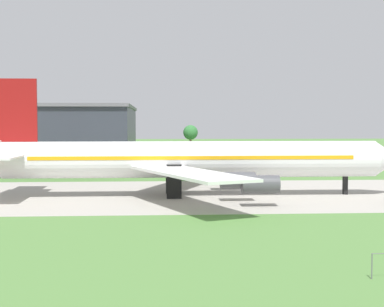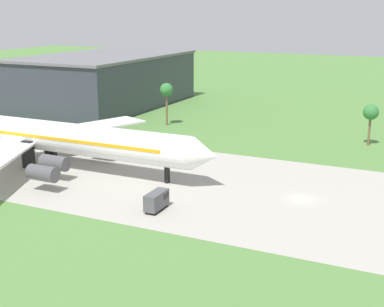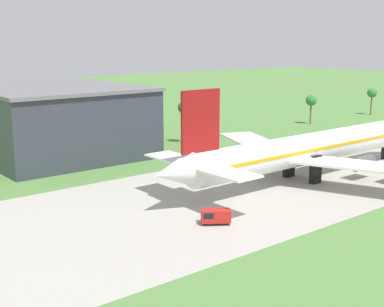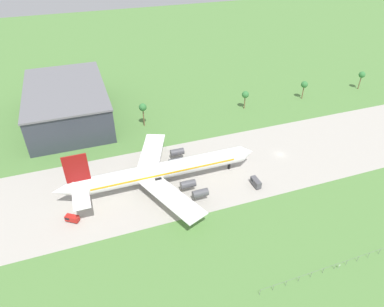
% 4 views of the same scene
% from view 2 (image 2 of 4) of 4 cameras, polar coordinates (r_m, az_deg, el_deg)
% --- Properties ---
extents(ground_plane, '(600.00, 600.00, 0.00)m').
position_cam_2_polar(ground_plane, '(91.72, 11.65, -4.82)').
color(ground_plane, '#517F3D').
extents(taxiway_strip, '(320.00, 44.00, 0.02)m').
position_cam_2_polar(taxiway_strip, '(91.72, 11.65, -4.82)').
color(taxiway_strip, '#A8A399').
rests_on(taxiway_strip, ground_plane).
extents(jet_airliner, '(75.57, 56.44, 19.64)m').
position_cam_2_polar(jet_airliner, '(112.05, -15.36, 1.84)').
color(jet_airliner, white).
rests_on(jet_airliner, ground_plane).
extents(baggage_tug, '(2.11, 5.17, 2.99)m').
position_cam_2_polar(baggage_tug, '(84.96, -3.77, -5.01)').
color(baggage_tug, black).
rests_on(baggage_tug, ground_plane).
extents(terminal_building, '(36.72, 61.20, 16.65)m').
position_cam_2_polar(terminal_building, '(179.31, -9.22, 7.72)').
color(terminal_building, '#333842').
rests_on(terminal_building, ground_plane).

